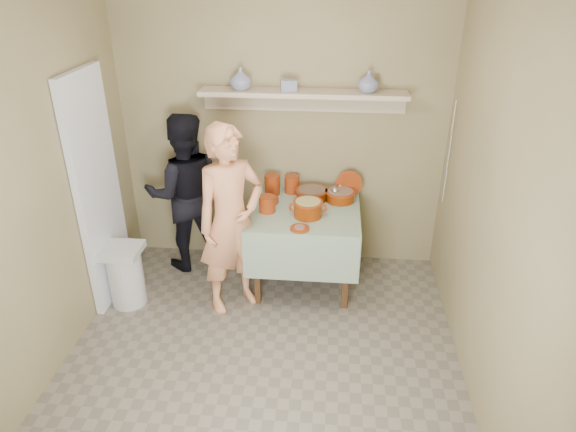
# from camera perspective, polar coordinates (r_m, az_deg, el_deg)

# --- Properties ---
(ground) EXTENTS (3.50, 3.50, 0.00)m
(ground) POSITION_cam_1_polar(r_m,az_deg,el_deg) (3.95, -3.32, -17.36)
(ground) COLOR #746B5B
(ground) RESTS_ON ground
(tile_panel) EXTENTS (0.06, 0.70, 2.00)m
(tile_panel) POSITION_cam_1_polar(r_m,az_deg,el_deg) (4.56, -20.34, 2.54)
(tile_panel) COLOR silver
(tile_panel) RESTS_ON ground
(plate_stack_a) EXTENTS (0.14, 0.14, 0.19)m
(plate_stack_a) POSITION_cam_1_polar(r_m,az_deg,el_deg) (4.78, -1.78, 3.51)
(plate_stack_a) COLOR maroon
(plate_stack_a) RESTS_ON serving_table
(plate_stack_b) EXTENTS (0.14, 0.14, 0.17)m
(plate_stack_b) POSITION_cam_1_polar(r_m,az_deg,el_deg) (4.82, 0.43, 3.56)
(plate_stack_b) COLOR maroon
(plate_stack_b) RESTS_ON serving_table
(bowl_stack) EXTENTS (0.14, 0.14, 0.14)m
(bowl_stack) POSITION_cam_1_polar(r_m,az_deg,el_deg) (4.45, -2.31, 1.33)
(bowl_stack) COLOR maroon
(bowl_stack) RESTS_ON serving_table
(empty_bowl) EXTENTS (0.15, 0.15, 0.04)m
(empty_bowl) POSITION_cam_1_polar(r_m,az_deg,el_deg) (4.64, -1.99, 1.74)
(empty_bowl) COLOR maroon
(empty_bowl) RESTS_ON serving_table
(propped_lid) EXTENTS (0.25, 0.10, 0.24)m
(propped_lid) POSITION_cam_1_polar(r_m,az_deg,el_deg) (4.77, 6.80, 3.59)
(propped_lid) COLOR maroon
(propped_lid) RESTS_ON serving_table
(vase_right) EXTENTS (0.20, 0.20, 0.18)m
(vase_right) POSITION_cam_1_polar(r_m,az_deg,el_deg) (4.51, 8.94, 14.54)
(vase_right) COLOR navy
(vase_right) RESTS_ON wall_shelf
(vase_left) EXTENTS (0.26, 0.26, 0.19)m
(vase_left) POSITION_cam_1_polar(r_m,az_deg,el_deg) (4.57, -5.29, 14.95)
(vase_left) COLOR navy
(vase_left) RESTS_ON wall_shelf
(ceramic_box) EXTENTS (0.15, 0.12, 0.10)m
(ceramic_box) POSITION_cam_1_polar(r_m,az_deg,el_deg) (4.52, 0.07, 14.31)
(ceramic_box) COLOR navy
(ceramic_box) RESTS_ON wall_shelf
(person_cook) EXTENTS (0.71, 0.68, 1.64)m
(person_cook) POSITION_cam_1_polar(r_m,az_deg,el_deg) (4.22, -6.33, -0.54)
(person_cook) COLOR #E18F61
(person_cook) RESTS_ON ground
(person_helper) EXTENTS (0.89, 0.78, 1.53)m
(person_helper) POSITION_cam_1_polar(r_m,az_deg,el_deg) (4.91, -11.34, 2.51)
(person_helper) COLOR black
(person_helper) RESTS_ON ground
(room_shell) EXTENTS (3.04, 3.54, 2.62)m
(room_shell) POSITION_cam_1_polar(r_m,az_deg,el_deg) (3.05, -4.11, 4.81)
(room_shell) COLOR #908358
(room_shell) RESTS_ON ground
(serving_table) EXTENTS (0.97, 0.97, 0.76)m
(serving_table) POSITION_cam_1_polar(r_m,az_deg,el_deg) (4.59, 1.85, -0.49)
(serving_table) COLOR #4C2D16
(serving_table) RESTS_ON ground
(cazuela_meat_a) EXTENTS (0.30, 0.30, 0.10)m
(cazuela_meat_a) POSITION_cam_1_polar(r_m,az_deg,el_deg) (4.69, 2.64, 2.54)
(cazuela_meat_a) COLOR #5E1C03
(cazuela_meat_a) RESTS_ON serving_table
(cazuela_meat_b) EXTENTS (0.28, 0.28, 0.10)m
(cazuela_meat_b) POSITION_cam_1_polar(r_m,az_deg,el_deg) (4.68, 5.82, 2.36)
(cazuela_meat_b) COLOR #5E1C03
(cazuela_meat_b) RESTS_ON serving_table
(ladle) EXTENTS (0.08, 0.26, 0.19)m
(ladle) POSITION_cam_1_polar(r_m,az_deg,el_deg) (4.64, 5.27, 2.84)
(ladle) COLOR silver
(ladle) RESTS_ON cazuela_meat_b
(cazuela_rice) EXTENTS (0.33, 0.25, 0.14)m
(cazuela_rice) POSITION_cam_1_polar(r_m,az_deg,el_deg) (4.37, 2.22, 0.97)
(cazuela_rice) COLOR #5E1C03
(cazuela_rice) RESTS_ON serving_table
(front_plate) EXTENTS (0.16, 0.16, 0.03)m
(front_plate) POSITION_cam_1_polar(r_m,az_deg,el_deg) (4.19, 1.31, -1.37)
(front_plate) COLOR maroon
(front_plate) RESTS_ON serving_table
(wall_shelf) EXTENTS (1.80, 0.25, 0.21)m
(wall_shelf) POSITION_cam_1_polar(r_m,az_deg,el_deg) (4.58, 1.70, 13.25)
(wall_shelf) COLOR #C2AD90
(wall_shelf) RESTS_ON room_shell
(trash_bin) EXTENTS (0.32, 0.32, 0.56)m
(trash_bin) POSITION_cam_1_polar(r_m,az_deg,el_deg) (4.69, -17.57, -6.28)
(trash_bin) COLOR silver
(trash_bin) RESTS_ON ground
(electrical_cord) EXTENTS (0.01, 0.05, 0.90)m
(electrical_cord) POSITION_cam_1_polar(r_m,az_deg,el_deg) (4.64, 17.46, 6.72)
(electrical_cord) COLOR silver
(electrical_cord) RESTS_ON wall_shelf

